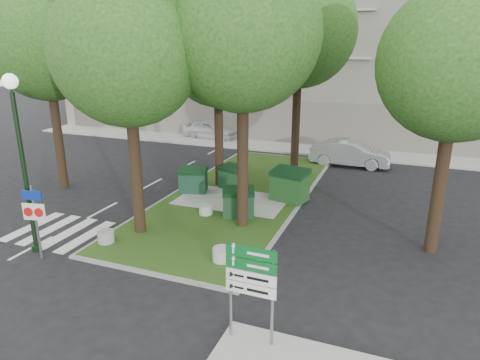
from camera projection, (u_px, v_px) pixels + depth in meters
The scene contains 25 objects.
ground at pixel (136, 271), 13.97m from camera, with size 120.00×120.00×0.00m, color black.
median_island at pixel (239, 194), 20.89m from camera, with size 6.00×16.00×0.12m, color #234212.
median_kerb at pixel (239, 195), 20.89m from camera, with size 6.30×16.30×0.10m, color gray.
building_sidewalk at pixel (286, 148), 30.39m from camera, with size 42.00×3.00×0.12m, color #999993.
zebra_crossing at pixel (77, 235), 16.60m from camera, with size 5.00×3.00×0.01m, color silver.
apartment_building at pixel (314, 32), 34.66m from camera, with size 41.00×12.00×16.00m, color tan.
tree_median_near_left at pixel (129, 36), 14.52m from camera, with size 5.20×5.20×10.53m.
tree_median_near_right at pixel (246, 17), 14.89m from camera, with size 5.60×5.60×11.46m.
tree_median_mid at pixel (220, 46), 20.23m from camera, with size 4.80×4.80×9.99m.
tree_median_far at pixel (302, 18), 21.38m from camera, with size 5.80×5.80×11.93m.
tree_street_left at pixel (47, 31), 19.95m from camera, with size 5.40×5.40×11.00m.
tree_street_right at pixel (463, 47), 13.22m from camera, with size 5.00×5.00×10.06m.
dumpster_a at pixel (193, 180), 20.95m from camera, with size 1.55×1.28×1.25m.
dumpster_b at pixel (233, 177), 21.46m from camera, with size 1.53×1.30×1.20m.
dumpster_c at pixel (238, 202), 17.99m from camera, with size 1.59×1.37×1.24m.
dumpster_d at pixel (290, 185), 19.78m from camera, with size 1.84×1.46×1.52m.
bollard_left at pixel (106, 237), 15.66m from camera, with size 0.60×0.60×0.43m, color gray.
bollard_right at pixel (222, 254), 14.32m from camera, with size 0.64×0.64×0.45m, color #AEAEA8.
bollard_mid at pixel (206, 209), 18.28m from camera, with size 0.57×0.57×0.41m, color #ABACA7.
litter_bin at pixel (304, 180), 21.70m from camera, with size 0.43×0.43×0.75m, color yellow.
street_lamp at pixel (20, 144), 14.16m from camera, with size 0.49×0.49×6.19m.
traffic_sign_pole at pixel (35, 213), 14.23m from camera, with size 0.79×0.21×2.65m.
directional_sign at pixel (251, 279), 10.03m from camera, with size 1.26×0.09×2.52m.
car_white at pixel (211, 129), 33.28m from camera, with size 1.77×4.40×1.50m, color silver.
car_silver at pixel (350, 153), 25.87m from camera, with size 1.65×4.74×1.56m, color gray.
Camera 1 is at (7.66, -10.35, 7.05)m, focal length 32.00 mm.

